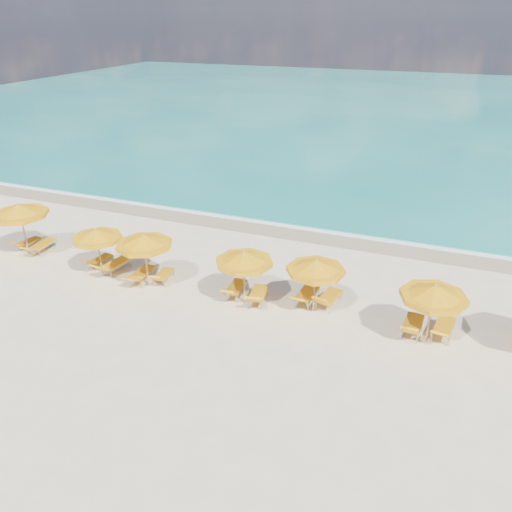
% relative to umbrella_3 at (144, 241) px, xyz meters
% --- Properties ---
extents(ground_plane, '(120.00, 120.00, 0.00)m').
position_rel_umbrella_3_xyz_m(ground_plane, '(4.21, 0.47, -2.04)').
color(ground_plane, beige).
extents(ocean, '(120.00, 80.00, 0.30)m').
position_rel_umbrella_3_xyz_m(ocean, '(4.21, 48.47, -2.04)').
color(ocean, '#15776F').
rests_on(ocean, ground).
extents(wet_sand_band, '(120.00, 2.60, 0.01)m').
position_rel_umbrella_3_xyz_m(wet_sand_band, '(4.21, 7.87, -2.04)').
color(wet_sand_band, tan).
rests_on(wet_sand_band, ground).
extents(foam_line, '(120.00, 1.20, 0.03)m').
position_rel_umbrella_3_xyz_m(foam_line, '(4.21, 8.67, -2.04)').
color(foam_line, white).
rests_on(foam_line, ground).
extents(whitecap_near, '(14.00, 0.36, 0.05)m').
position_rel_umbrella_3_xyz_m(whitecap_near, '(-1.79, 17.47, -2.04)').
color(whitecap_near, white).
rests_on(whitecap_near, ground).
extents(whitecap_far, '(18.00, 0.30, 0.05)m').
position_rel_umbrella_3_xyz_m(whitecap_far, '(12.21, 24.47, -2.04)').
color(whitecap_far, white).
rests_on(whitecap_far, ground).
extents(umbrella_1, '(2.81, 2.81, 2.60)m').
position_rel_umbrella_3_xyz_m(umbrella_1, '(-7.05, 0.50, 0.18)').
color(umbrella_1, tan).
rests_on(umbrella_1, ground).
extents(umbrella_2, '(2.76, 2.76, 2.22)m').
position_rel_umbrella_3_xyz_m(umbrella_2, '(-2.46, 0.09, -0.15)').
color(umbrella_2, tan).
rests_on(umbrella_2, ground).
extents(umbrella_3, '(2.40, 2.40, 2.39)m').
position_rel_umbrella_3_xyz_m(umbrella_3, '(0.00, 0.00, 0.00)').
color(umbrella_3, tan).
rests_on(umbrella_3, ground).
extents(umbrella_4, '(2.57, 2.57, 2.31)m').
position_rel_umbrella_3_xyz_m(umbrella_4, '(4.42, 0.14, -0.07)').
color(umbrella_4, tan).
rests_on(umbrella_4, ground).
extents(umbrella_5, '(2.64, 2.64, 2.29)m').
position_rel_umbrella_3_xyz_m(umbrella_5, '(7.19, 0.52, -0.09)').
color(umbrella_5, tan).
rests_on(umbrella_5, ground).
extents(umbrella_6, '(2.43, 2.43, 2.34)m').
position_rel_umbrella_3_xyz_m(umbrella_6, '(11.46, 0.00, -0.04)').
color(umbrella_6, tan).
rests_on(umbrella_6, ground).
extents(lounger_1_left, '(0.74, 1.64, 0.76)m').
position_rel_umbrella_3_xyz_m(lounger_1_left, '(-7.52, 0.99, -1.84)').
color(lounger_1_left, '#A5A8AD').
rests_on(lounger_1_left, ground).
extents(lounger_1_right, '(0.72, 1.90, 0.70)m').
position_rel_umbrella_3_xyz_m(lounger_1_right, '(-6.57, 0.94, -1.82)').
color(lounger_1_right, '#A5A8AD').
rests_on(lounger_1_right, ground).
extents(lounger_2_left, '(0.76, 1.62, 0.74)m').
position_rel_umbrella_3_xyz_m(lounger_2_left, '(-3.00, 0.66, -1.84)').
color(lounger_2_left, '#A5A8AD').
rests_on(lounger_2_left, ground).
extents(lounger_2_right, '(0.90, 2.01, 0.81)m').
position_rel_umbrella_3_xyz_m(lounger_2_right, '(-1.99, 0.47, -1.80)').
color(lounger_2_right, '#A5A8AD').
rests_on(lounger_2_right, ground).
extents(lounger_3_left, '(0.65, 1.89, 0.68)m').
position_rel_umbrella_3_xyz_m(lounger_3_left, '(-0.43, 0.21, -1.82)').
color(lounger_3_left, '#A5A8AD').
rests_on(lounger_3_left, ground).
extents(lounger_3_right, '(0.75, 1.63, 0.76)m').
position_rel_umbrella_3_xyz_m(lounger_3_right, '(0.50, 0.44, -1.84)').
color(lounger_3_right, '#A5A8AD').
rests_on(lounger_3_right, ground).
extents(lounger_4_left, '(0.72, 1.81, 0.81)m').
position_rel_umbrella_3_xyz_m(lounger_4_left, '(3.88, 0.47, -1.82)').
color(lounger_4_left, '#A5A8AD').
rests_on(lounger_4_left, ground).
extents(lounger_4_right, '(0.88, 1.87, 0.85)m').
position_rel_umbrella_3_xyz_m(lounger_4_right, '(4.93, 0.32, -1.81)').
color(lounger_4_right, '#A5A8AD').
rests_on(lounger_4_right, ground).
extents(lounger_5_left, '(0.78, 1.99, 0.83)m').
position_rel_umbrella_3_xyz_m(lounger_5_left, '(6.76, 1.03, -1.80)').
color(lounger_5_left, '#A5A8AD').
rests_on(lounger_5_left, ground).
extents(lounger_5_right, '(0.92, 1.88, 0.90)m').
position_rel_umbrella_3_xyz_m(lounger_5_right, '(7.65, 1.10, -1.81)').
color(lounger_5_right, '#A5A8AD').
rests_on(lounger_5_right, ground).
extents(lounger_6_left, '(0.76, 1.86, 0.89)m').
position_rel_umbrella_3_xyz_m(lounger_6_left, '(10.94, 0.34, -1.81)').
color(lounger_6_left, '#A5A8AD').
rests_on(lounger_6_left, ground).
extents(lounger_6_right, '(0.86, 1.92, 0.80)m').
position_rel_umbrella_3_xyz_m(lounger_6_right, '(11.99, 0.59, -1.81)').
color(lounger_6_right, '#A5A8AD').
rests_on(lounger_6_right, ground).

